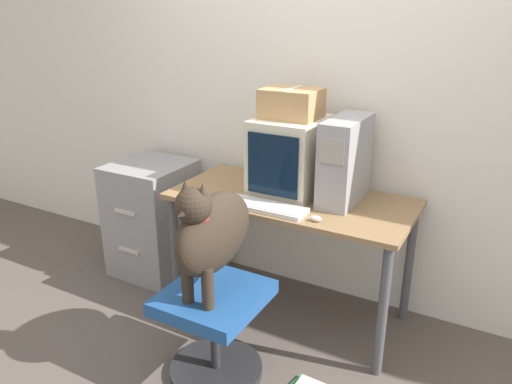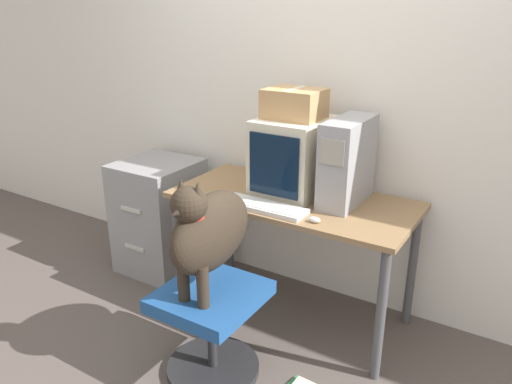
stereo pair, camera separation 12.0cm
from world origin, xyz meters
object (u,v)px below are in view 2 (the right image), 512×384
Objects in this scene: keyboard at (264,206)px; office_chair at (212,324)px; crt_monitor at (293,156)px; cardboard_box at (294,104)px; filing_cabinet at (160,216)px; pc_tower at (347,161)px; dog at (208,230)px.

keyboard is 0.96× the size of office_chair.
crt_monitor reaches higher than office_chair.
crt_monitor is at bearing -90.00° from cardboard_box.
keyboard is at bearing 85.70° from office_chair.
keyboard is at bearing -14.65° from filing_cabinet.
cardboard_box is (0.04, 0.76, 1.00)m from office_chair.
crt_monitor is 0.92× the size of keyboard.
crt_monitor is 0.30m from cardboard_box.
keyboard is 1.54× the size of cardboard_box.
crt_monitor is 0.89× the size of office_chair.
office_chair is at bearing -115.21° from pc_tower.
keyboard is 0.59m from cardboard_box.
dog is 0.77× the size of filing_cabinet.
crt_monitor is at bearing 86.97° from office_chair.
filing_cabinet is (-1.02, 0.27, -0.39)m from keyboard.
filing_cabinet is (-1.02, -0.04, -0.59)m from crt_monitor.
pc_tower is 1.48m from filing_cabinet.
filing_cabinet is at bearing -177.39° from pc_tower.
pc_tower is at bearing 2.61° from filing_cabinet.
pc_tower is 0.88m from dog.
pc_tower reaches higher than keyboard.
pc_tower is 0.52m from keyboard.
pc_tower is at bearing 3.18° from crt_monitor.
cardboard_box reaches higher than keyboard.
crt_monitor is 0.33m from pc_tower.
cardboard_box is at bearing 2.65° from filing_cabinet.
pc_tower is 0.59× the size of filing_cabinet.
dog is (-0.03, -0.45, 0.03)m from keyboard.
keyboard is 0.67m from office_chair.
pc_tower is at bearing 64.79° from office_chair.
office_chair is 1.22m from filing_cabinet.
pc_tower is 0.98× the size of keyboard.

